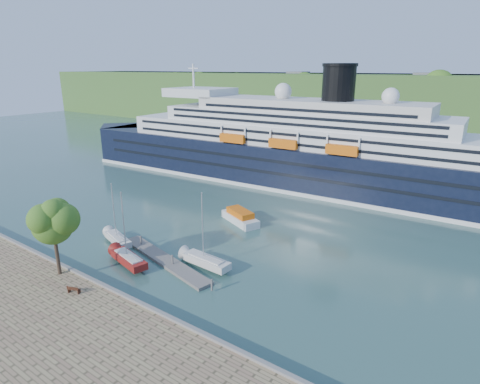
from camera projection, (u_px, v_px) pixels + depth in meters
The scene contains 11 objects.
ground at pixel (86, 283), 51.95m from camera, with size 400.00×400.00×0.00m, color #31584F.
far_hillside at pixel (400, 105), 160.86m from camera, with size 400.00×50.00×24.00m, color #395923.
quay_coping at pixel (83, 275), 51.46m from camera, with size 220.00×0.50×0.30m, color slate.
cruise_ship at pixel (282, 125), 93.89m from camera, with size 122.87×17.89×27.59m, color black, non-canonical shape.
park_bench at pixel (74, 289), 47.60m from camera, with size 1.60×0.66×1.03m, color #4D2716, non-canonical shape.
promenade_tree at pixel (54, 234), 50.52m from camera, with size 6.77×6.77×11.21m, color #34641A, non-canonical shape.
floating_pontoon at pixel (164, 260), 57.60m from camera, with size 19.99×2.44×0.44m, color slate, non-canonical shape.
sailboat_white_near at pixel (116, 217), 61.57m from camera, with size 7.36×2.04×9.51m, color silver, non-canonical shape.
sailboat_red at pixel (126, 232), 54.72m from camera, with size 7.98×2.22×10.30m, color maroon, non-canonical shape.
sailboat_white_far at pixel (206, 234), 54.11m from camera, with size 8.08×2.24×10.44m, color silver, non-canonical shape.
tender_launch at pixel (240, 216), 71.72m from camera, with size 8.63×2.95×2.39m, color orange, non-canonical shape.
Camera 1 is at (43.16, -25.77, 26.71)m, focal length 30.00 mm.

